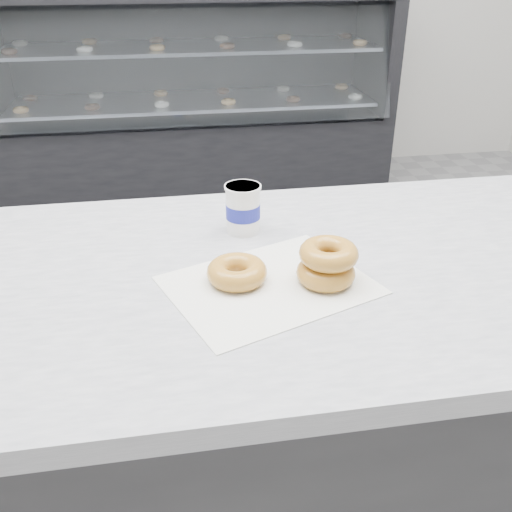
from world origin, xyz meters
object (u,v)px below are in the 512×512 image
at_px(display_case, 194,115).
at_px(donut_stack, 327,263).
at_px(coffee_cup, 243,208).
at_px(donut_single, 237,272).
at_px(counter, 281,441).

xyz_separation_m(display_case, donut_stack, (0.06, -2.79, 0.45)).
distance_m(donut_stack, coffee_cup, 0.26).
height_order(display_case, donut_single, display_case).
bearing_deg(counter, coffee_cup, 108.74).
height_order(donut_stack, coffee_cup, coffee_cup).
bearing_deg(display_case, counter, -90.00).
bearing_deg(display_case, coffee_cup, -91.26).
bearing_deg(donut_single, donut_stack, -9.51).
bearing_deg(coffee_cup, display_case, 101.21).
distance_m(counter, display_case, 2.72).
xyz_separation_m(display_case, coffee_cup, (-0.06, -2.56, 0.46)).
bearing_deg(coffee_cup, donut_stack, -51.05).
relative_size(counter, display_case, 1.28).
relative_size(counter, donut_single, 28.37).
height_order(counter, donut_stack, donut_stack).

